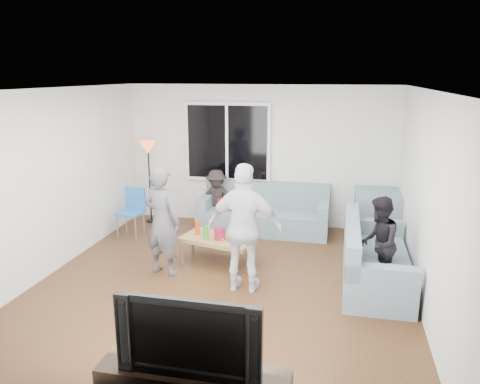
% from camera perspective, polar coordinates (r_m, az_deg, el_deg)
% --- Properties ---
extents(floor, '(5.00, 5.50, 0.04)m').
position_cam_1_polar(floor, '(6.50, -2.04, -11.29)').
color(floor, '#56351C').
rests_on(floor, ground).
extents(ceiling, '(5.00, 5.50, 0.04)m').
position_cam_1_polar(ceiling, '(5.87, -2.27, 12.65)').
color(ceiling, white).
rests_on(ceiling, ground).
extents(wall_back, '(5.00, 0.04, 2.60)m').
position_cam_1_polar(wall_back, '(8.70, 2.45, 4.45)').
color(wall_back, silver).
rests_on(wall_back, ground).
extents(wall_front, '(5.00, 0.04, 2.60)m').
position_cam_1_polar(wall_front, '(3.58, -13.54, -10.66)').
color(wall_front, silver).
rests_on(wall_front, ground).
extents(wall_left, '(0.04, 5.50, 2.60)m').
position_cam_1_polar(wall_left, '(7.10, -22.24, 1.13)').
color(wall_left, silver).
rests_on(wall_left, ground).
extents(wall_right, '(0.04, 5.50, 2.60)m').
position_cam_1_polar(wall_right, '(5.95, 22.04, -1.24)').
color(wall_right, silver).
rests_on(wall_right, ground).
extents(window_frame, '(1.62, 0.06, 1.47)m').
position_cam_1_polar(window_frame, '(8.71, -1.54, 6.13)').
color(window_frame, white).
rests_on(window_frame, wall_back).
extents(window_glass, '(1.50, 0.02, 1.35)m').
position_cam_1_polar(window_glass, '(8.67, -1.60, 6.09)').
color(window_glass, black).
rests_on(window_glass, window_frame).
extents(window_mullion, '(0.05, 0.03, 1.35)m').
position_cam_1_polar(window_mullion, '(8.66, -1.62, 6.08)').
color(window_mullion, white).
rests_on(window_mullion, window_frame).
extents(radiator, '(1.30, 0.12, 0.62)m').
position_cam_1_polar(radiator, '(8.93, -1.55, -1.81)').
color(radiator, silver).
rests_on(radiator, floor).
extents(potted_plant, '(0.22, 0.20, 0.34)m').
position_cam_1_polar(potted_plant, '(8.72, 0.13, 1.06)').
color(potted_plant, '#346127').
rests_on(potted_plant, radiator).
extents(vase, '(0.19, 0.19, 0.19)m').
position_cam_1_polar(vase, '(8.89, -3.92, 0.79)').
color(vase, white).
rests_on(vase, radiator).
extents(sofa_back_section, '(2.30, 0.85, 0.85)m').
position_cam_1_polar(sofa_back_section, '(8.39, 2.94, -2.07)').
color(sofa_back_section, slate).
rests_on(sofa_back_section, floor).
extents(sofa_right_section, '(2.00, 0.85, 0.85)m').
position_cam_1_polar(sofa_right_section, '(6.62, 16.37, -7.23)').
color(sofa_right_section, slate).
rests_on(sofa_right_section, floor).
extents(sofa_corner, '(0.85, 0.85, 0.85)m').
position_cam_1_polar(sofa_corner, '(8.32, 16.75, -2.83)').
color(sofa_corner, slate).
rests_on(sofa_corner, floor).
extents(cushion_yellow, '(0.47, 0.43, 0.14)m').
position_cam_1_polar(cushion_yellow, '(8.44, -0.36, -1.35)').
color(cushion_yellow, orange).
rests_on(cushion_yellow, sofa_back_section).
extents(cushion_red, '(0.42, 0.38, 0.13)m').
position_cam_1_polar(cushion_red, '(8.55, -1.25, -1.15)').
color(cushion_red, maroon).
rests_on(cushion_red, sofa_back_section).
extents(coffee_table, '(1.21, 0.85, 0.40)m').
position_cam_1_polar(coffee_table, '(7.10, -2.62, -7.09)').
color(coffee_table, '#9F7D4D').
rests_on(coffee_table, floor).
extents(pitcher, '(0.17, 0.17, 0.17)m').
position_cam_1_polar(pitcher, '(6.92, -2.49, -5.15)').
color(pitcher, maroon).
rests_on(pitcher, coffee_table).
extents(side_chair, '(0.46, 0.46, 0.86)m').
position_cam_1_polar(side_chair, '(8.31, -13.30, -2.57)').
color(side_chair, '#2967B4').
rests_on(side_chair, floor).
extents(floor_lamp, '(0.32, 0.32, 1.56)m').
position_cam_1_polar(floor_lamp, '(9.01, -11.00, 1.16)').
color(floor_lamp, orange).
rests_on(floor_lamp, floor).
extents(player_left, '(0.65, 0.51, 1.56)m').
position_cam_1_polar(player_left, '(6.63, -9.52, -3.54)').
color(player_left, '#4B4B50').
rests_on(player_left, floor).
extents(player_right, '(1.02, 0.46, 1.70)m').
position_cam_1_polar(player_right, '(6.00, 0.62, -4.51)').
color(player_right, silver).
rests_on(player_right, floor).
extents(spectator_right, '(0.53, 0.65, 1.26)m').
position_cam_1_polar(spectator_right, '(6.38, 16.59, -6.08)').
color(spectator_right, black).
rests_on(spectator_right, floor).
extents(spectator_back, '(0.72, 0.44, 1.09)m').
position_cam_1_polar(spectator_back, '(8.57, -2.89, -0.87)').
color(spectator_back, black).
rests_on(spectator_back, floor).
extents(television, '(1.18, 0.16, 0.68)m').
position_cam_1_polar(television, '(3.91, -5.87, -16.67)').
color(television, black).
rests_on(television, tv_console).
extents(bottle_b, '(0.08, 0.08, 0.21)m').
position_cam_1_polar(bottle_b, '(6.94, -4.20, -4.97)').
color(bottle_b, '#35941B').
rests_on(bottle_b, coffee_table).
extents(bottle_a, '(0.07, 0.07, 0.22)m').
position_cam_1_polar(bottle_a, '(7.13, -5.25, -4.38)').
color(bottle_a, '#CB3C0B').
rests_on(bottle_a, coffee_table).
extents(bottle_e, '(0.07, 0.07, 0.23)m').
position_cam_1_polar(bottle_e, '(7.06, 0.62, -4.50)').
color(bottle_e, black).
rests_on(bottle_e, coffee_table).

